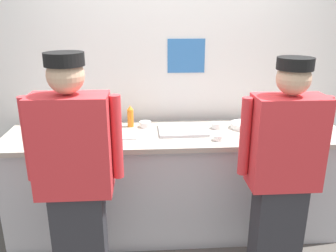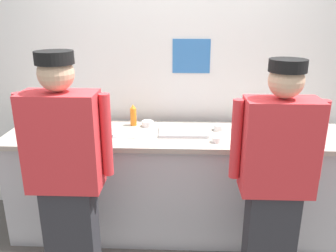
{
  "view_description": "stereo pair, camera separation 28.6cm",
  "coord_description": "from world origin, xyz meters",
  "px_view_note": "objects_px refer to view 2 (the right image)",
  "views": [
    {
      "loc": [
        -0.25,
        -2.36,
        1.91
      ],
      "look_at": [
        -0.07,
        0.35,
        0.99
      ],
      "focal_mm": 36.97,
      "sensor_mm": 36.0,
      "label": 1
    },
    {
      "loc": [
        0.03,
        -2.36,
        1.91
      ],
      "look_at": [
        -0.07,
        0.35,
        0.99
      ],
      "focal_mm": 36.97,
      "sensor_mm": 36.0,
      "label": 2
    }
  ],
  "objects_px": {
    "ramekin_yellow_sauce": "(217,139)",
    "chefs_knife": "(116,137)",
    "deli_cup": "(322,128)",
    "plate_stack_front": "(247,128)",
    "chef_near_left": "(66,173)",
    "sheet_tray": "(183,130)",
    "ramekin_green_sauce": "(300,130)",
    "chef_center": "(275,178)",
    "ramekin_red_sauce": "(148,123)",
    "squeeze_bottle_primary": "(133,115)",
    "ramekin_orange_sauce": "(219,127)",
    "mixing_bowl_steel": "(65,125)"
  },
  "relations": [
    {
      "from": "ramekin_red_sauce",
      "to": "chefs_knife",
      "type": "height_order",
      "value": "ramekin_red_sauce"
    },
    {
      "from": "ramekin_yellow_sauce",
      "to": "chefs_knife",
      "type": "distance_m",
      "value": 0.81
    },
    {
      "from": "ramekin_red_sauce",
      "to": "ramekin_orange_sauce",
      "type": "height_order",
      "value": "same"
    },
    {
      "from": "ramekin_red_sauce",
      "to": "deli_cup",
      "type": "distance_m",
      "value": 1.48
    },
    {
      "from": "chef_center",
      "to": "ramekin_orange_sauce",
      "type": "xyz_separation_m",
      "value": [
        -0.29,
        0.78,
        0.08
      ]
    },
    {
      "from": "chef_center",
      "to": "ramekin_orange_sauce",
      "type": "relative_size",
      "value": 17.71
    },
    {
      "from": "ramekin_green_sauce",
      "to": "ramekin_red_sauce",
      "type": "bearing_deg",
      "value": 175.03
    },
    {
      "from": "chef_center",
      "to": "ramekin_yellow_sauce",
      "type": "height_order",
      "value": "chef_center"
    },
    {
      "from": "ramekin_green_sauce",
      "to": "ramekin_yellow_sauce",
      "type": "height_order",
      "value": "same"
    },
    {
      "from": "squeeze_bottle_primary",
      "to": "ramekin_orange_sauce",
      "type": "relative_size",
      "value": 2.08
    },
    {
      "from": "plate_stack_front",
      "to": "sheet_tray",
      "type": "bearing_deg",
      "value": -174.48
    },
    {
      "from": "chef_near_left",
      "to": "deli_cup",
      "type": "xyz_separation_m",
      "value": [
        1.92,
        0.77,
        0.07
      ]
    },
    {
      "from": "ramekin_green_sauce",
      "to": "ramekin_yellow_sauce",
      "type": "bearing_deg",
      "value": -160.59
    },
    {
      "from": "plate_stack_front",
      "to": "ramekin_yellow_sauce",
      "type": "relative_size",
      "value": 2.81
    },
    {
      "from": "mixing_bowl_steel",
      "to": "ramekin_orange_sauce",
      "type": "height_order",
      "value": "mixing_bowl_steel"
    },
    {
      "from": "ramekin_green_sauce",
      "to": "deli_cup",
      "type": "distance_m",
      "value": 0.17
    },
    {
      "from": "deli_cup",
      "to": "plate_stack_front",
      "type": "bearing_deg",
      "value": 175.48
    },
    {
      "from": "deli_cup",
      "to": "chefs_knife",
      "type": "height_order",
      "value": "deli_cup"
    },
    {
      "from": "chef_center",
      "to": "ramekin_green_sauce",
      "type": "distance_m",
      "value": 0.85
    },
    {
      "from": "ramekin_green_sauce",
      "to": "chefs_knife",
      "type": "bearing_deg",
      "value": -173.27
    },
    {
      "from": "ramekin_red_sauce",
      "to": "ramekin_green_sauce",
      "type": "xyz_separation_m",
      "value": [
        1.3,
        -0.11,
        -0.0
      ]
    },
    {
      "from": "chef_near_left",
      "to": "plate_stack_front",
      "type": "distance_m",
      "value": 1.54
    },
    {
      "from": "ramekin_yellow_sauce",
      "to": "chefs_knife",
      "type": "relative_size",
      "value": 0.29
    },
    {
      "from": "chef_center",
      "to": "ramekin_yellow_sauce",
      "type": "bearing_deg",
      "value": 124.27
    },
    {
      "from": "ramekin_green_sauce",
      "to": "chefs_knife",
      "type": "xyz_separation_m",
      "value": [
        -1.53,
        -0.18,
        -0.02
      ]
    },
    {
      "from": "chefs_knife",
      "to": "chef_center",
      "type": "bearing_deg",
      "value": -26.4
    },
    {
      "from": "chef_center",
      "to": "ramekin_red_sauce",
      "type": "relative_size",
      "value": 16.01
    },
    {
      "from": "ramekin_green_sauce",
      "to": "deli_cup",
      "type": "relative_size",
      "value": 0.88
    },
    {
      "from": "deli_cup",
      "to": "ramekin_yellow_sauce",
      "type": "bearing_deg",
      "value": -165.18
    },
    {
      "from": "ramekin_yellow_sauce",
      "to": "chef_near_left",
      "type": "bearing_deg",
      "value": -152.39
    },
    {
      "from": "squeeze_bottle_primary",
      "to": "ramekin_green_sauce",
      "type": "height_order",
      "value": "squeeze_bottle_primary"
    },
    {
      "from": "plate_stack_front",
      "to": "ramekin_yellow_sauce",
      "type": "bearing_deg",
      "value": -134.6
    },
    {
      "from": "ramekin_green_sauce",
      "to": "chef_center",
      "type": "bearing_deg",
      "value": -117.41
    },
    {
      "from": "chef_center",
      "to": "chefs_knife",
      "type": "height_order",
      "value": "chef_center"
    },
    {
      "from": "chef_near_left",
      "to": "sheet_tray",
      "type": "relative_size",
      "value": 4.16
    },
    {
      "from": "ramekin_red_sauce",
      "to": "chef_near_left",
      "type": "bearing_deg",
      "value": -116.23
    },
    {
      "from": "squeeze_bottle_primary",
      "to": "ramekin_red_sauce",
      "type": "bearing_deg",
      "value": -10.54
    },
    {
      "from": "plate_stack_front",
      "to": "ramekin_green_sauce",
      "type": "distance_m",
      "value": 0.44
    },
    {
      "from": "sheet_tray",
      "to": "ramekin_red_sauce",
      "type": "distance_m",
      "value": 0.34
    },
    {
      "from": "chef_center",
      "to": "plate_stack_front",
      "type": "distance_m",
      "value": 0.79
    },
    {
      "from": "chef_near_left",
      "to": "squeeze_bottle_primary",
      "type": "relative_size",
      "value": 8.74
    },
    {
      "from": "ramekin_orange_sauce",
      "to": "chefs_knife",
      "type": "height_order",
      "value": "ramekin_orange_sauce"
    },
    {
      "from": "ramekin_yellow_sauce",
      "to": "deli_cup",
      "type": "height_order",
      "value": "deli_cup"
    },
    {
      "from": "plate_stack_front",
      "to": "ramekin_green_sauce",
      "type": "bearing_deg",
      "value": -3.92
    },
    {
      "from": "squeeze_bottle_primary",
      "to": "ramekin_red_sauce",
      "type": "height_order",
      "value": "squeeze_bottle_primary"
    },
    {
      "from": "chefs_knife",
      "to": "mixing_bowl_steel",
      "type": "bearing_deg",
      "value": 165.14
    },
    {
      "from": "chefs_knife",
      "to": "ramekin_yellow_sauce",
      "type": "bearing_deg",
      "value": -5.27
    },
    {
      "from": "ramekin_red_sauce",
      "to": "mixing_bowl_steel",
      "type": "bearing_deg",
      "value": -165.72
    },
    {
      "from": "chef_center",
      "to": "plate_stack_front",
      "type": "xyz_separation_m",
      "value": [
        -0.05,
        0.78,
        0.07
      ]
    },
    {
      "from": "chefs_knife",
      "to": "sheet_tray",
      "type": "bearing_deg",
      "value": 16.15
    }
  ]
}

